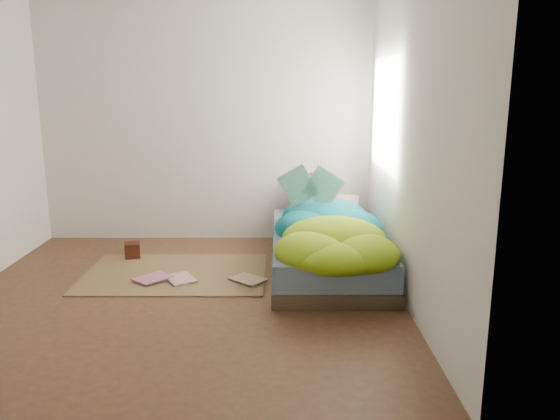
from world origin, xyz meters
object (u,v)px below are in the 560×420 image
Objects in this scene: open_book at (311,176)px; wooden_box at (132,250)px; bed at (327,250)px; floor_book_a at (169,281)px; floor_book_b at (145,276)px; pillow_magenta at (315,193)px.

wooden_box is (-1.72, 0.11, -0.75)m from open_book.
wooden_box is (-1.87, 0.29, -0.08)m from bed.
floor_book_b is (-0.23, 0.12, 0.00)m from floor_book_a.
pillow_magenta reaches higher than bed.
bed is at bearing -12.44° from floor_book_a.
floor_book_a is (0.49, -0.70, -0.06)m from wooden_box.
bed is 1.64m from floor_book_b.
pillow_magenta reaches higher than wooden_box.
pillow_magenta is 2.90× the size of wooden_box.
floor_book_a is 0.99× the size of floor_book_b.
pillow_magenta is 1.86m from floor_book_a.
open_book is at bearing 128.81° from bed.
pillow_magenta is 1.96m from floor_book_b.
floor_book_b is at bearing -65.72° from wooden_box.
wooden_box is at bearing -170.01° from open_book.
floor_book_a is (-1.38, -0.41, -0.15)m from bed.
open_book is at bearing -3.49° from wooden_box.
pillow_magenta is at bearing 13.44° from floor_book_a.
floor_book_a is at bearing -54.98° from wooden_box.
bed is 0.70m from open_book.
open_book reaches higher than pillow_magenta.
bed is at bearing 52.13° from floor_book_b.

